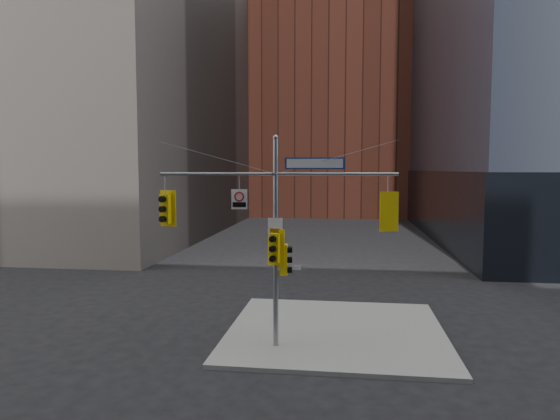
% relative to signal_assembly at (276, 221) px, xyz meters
% --- Properties ---
extents(ground, '(160.00, 160.00, 0.00)m').
position_rel_signal_assembly_xyz_m(ground, '(0.00, -1.99, -4.42)').
color(ground, black).
rests_on(ground, ground).
extents(sidewalk_corner, '(8.00, 8.00, 0.15)m').
position_rel_signal_assembly_xyz_m(sidewalk_corner, '(2.00, 2.01, -4.34)').
color(sidewalk_corner, gray).
rests_on(sidewalk_corner, ground).
extents(brick_midrise, '(26.00, 20.00, 28.00)m').
position_rel_signal_assembly_xyz_m(brick_midrise, '(0.00, 56.01, 9.58)').
color(brick_midrise, brown).
rests_on(brick_midrise, ground).
extents(signal_assembly, '(8.00, 0.80, 7.30)m').
position_rel_signal_assembly_xyz_m(signal_assembly, '(0.00, 0.00, 0.00)').
color(signal_assembly, gray).
rests_on(signal_assembly, ground).
extents(traffic_light_west_arm, '(0.60, 0.54, 1.26)m').
position_rel_signal_assembly_xyz_m(traffic_light_west_arm, '(-3.84, 0.01, 0.38)').
color(traffic_light_west_arm, yellow).
rests_on(traffic_light_west_arm, ground).
extents(traffic_light_east_arm, '(0.60, 0.56, 1.28)m').
position_rel_signal_assembly_xyz_m(traffic_light_east_arm, '(3.67, 0.00, 0.38)').
color(traffic_light_east_arm, yellow).
rests_on(traffic_light_east_arm, ground).
extents(traffic_light_pole_side, '(0.41, 0.35, 1.04)m').
position_rel_signal_assembly_xyz_m(traffic_light_pole_side, '(0.32, 0.01, -1.30)').
color(traffic_light_pole_side, yellow).
rests_on(traffic_light_pole_side, ground).
extents(traffic_light_pole_front, '(0.57, 0.52, 1.21)m').
position_rel_signal_assembly_xyz_m(traffic_light_pole_front, '(0.00, -0.27, -0.86)').
color(traffic_light_pole_front, yellow).
rests_on(traffic_light_pole_front, ground).
extents(street_sign_blade, '(1.96, 0.27, 0.38)m').
position_rel_signal_assembly_xyz_m(street_sign_blade, '(1.30, 0.00, 1.93)').
color(street_sign_blade, navy).
rests_on(street_sign_blade, ground).
extents(regulatory_sign_arm, '(0.54, 0.07, 0.68)m').
position_rel_signal_assembly_xyz_m(regulatory_sign_arm, '(-1.24, -0.02, 0.75)').
color(regulatory_sign_arm, silver).
rests_on(regulatory_sign_arm, ground).
extents(regulatory_sign_pole, '(0.49, 0.06, 0.64)m').
position_rel_signal_assembly_xyz_m(regulatory_sign_pole, '(0.00, -0.12, -0.22)').
color(regulatory_sign_pole, silver).
rests_on(regulatory_sign_pole, ground).
extents(street_blade_ew, '(0.82, 0.13, 0.17)m').
position_rel_signal_assembly_xyz_m(street_blade_ew, '(0.45, 0.01, -1.56)').
color(street_blade_ew, silver).
rests_on(street_blade_ew, ground).
extents(street_blade_ns, '(0.10, 0.74, 0.15)m').
position_rel_signal_assembly_xyz_m(street_blade_ns, '(0.00, 0.46, -1.66)').
color(street_blade_ns, '#145926').
rests_on(street_blade_ns, ground).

